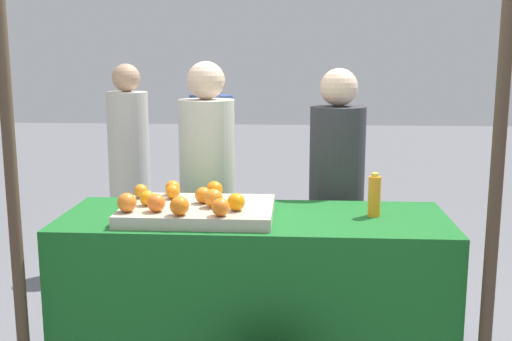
{
  "coord_description": "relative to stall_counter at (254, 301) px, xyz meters",
  "views": [
    {
      "loc": [
        0.2,
        -3.0,
        1.69
      ],
      "look_at": [
        0.0,
        0.15,
        1.1
      ],
      "focal_mm": 43.95,
      "sensor_mm": 36.0,
      "label": 1
    }
  ],
  "objects": [
    {
      "name": "juice_bottle",
      "position": [
        0.59,
        0.03,
        0.55
      ],
      "size": [
        0.06,
        0.06,
        0.22
      ],
      "color": "orange",
      "rests_on": "stall_counter"
    },
    {
      "name": "orange_7",
      "position": [
        -0.44,
        0.17,
        0.55
      ],
      "size": [
        0.08,
        0.08,
        0.08
      ],
      "primitive_type": "sphere",
      "color": "orange",
      "rests_on": "orange_tray"
    },
    {
      "name": "canopy_post_left",
      "position": [
        -1.04,
        -0.39,
        0.64
      ],
      "size": [
        0.06,
        0.06,
        2.17
      ],
      "primitive_type": "cylinder",
      "color": "#473828",
      "rests_on": "ground_plane"
    },
    {
      "name": "crowd_person_0",
      "position": [
        -0.43,
        1.6,
        0.3
      ],
      "size": [
        0.32,
        0.32,
        1.6
      ],
      "color": "#384C8C",
      "rests_on": "ground_plane"
    },
    {
      "name": "orange_5",
      "position": [
        -0.19,
        -0.08,
        0.55
      ],
      "size": [
        0.09,
        0.09,
        0.09
      ],
      "primitive_type": "sphere",
      "color": "orange",
      "rests_on": "orange_tray"
    },
    {
      "name": "orange_8",
      "position": [
        -0.21,
        0.13,
        0.55
      ],
      "size": [
        0.09,
        0.09,
        0.09
      ],
      "primitive_type": "sphere",
      "color": "orange",
      "rests_on": "orange_tray"
    },
    {
      "name": "orange_1",
      "position": [
        -0.08,
        -0.14,
        0.55
      ],
      "size": [
        0.08,
        0.08,
        0.08
      ],
      "primitive_type": "sphere",
      "color": "orange",
      "rests_on": "orange_tray"
    },
    {
      "name": "orange_3",
      "position": [
        -0.59,
        0.09,
        0.54
      ],
      "size": [
        0.07,
        0.07,
        0.07
      ],
      "primitive_type": "sphere",
      "color": "orange",
      "rests_on": "orange_tray"
    },
    {
      "name": "canopy_post_right",
      "position": [
        1.04,
        -0.39,
        0.64
      ],
      "size": [
        0.06,
        0.06,
        2.17
      ],
      "primitive_type": "cylinder",
      "color": "#473828",
      "rests_on": "ground_plane"
    },
    {
      "name": "vendor_left",
      "position": [
        -0.32,
        0.64,
        0.32
      ],
      "size": [
        0.33,
        0.33,
        1.64
      ],
      "color": "beige",
      "rests_on": "ground_plane"
    },
    {
      "name": "orange_9",
      "position": [
        -0.42,
        0.08,
        0.54
      ],
      "size": [
        0.07,
        0.07,
        0.07
      ],
      "primitive_type": "sphere",
      "color": "orange",
      "rests_on": "orange_tray"
    },
    {
      "name": "orange_6",
      "position": [
        -0.58,
        -0.2,
        0.55
      ],
      "size": [
        0.09,
        0.09,
        0.09
      ],
      "primitive_type": "sphere",
      "color": "orange",
      "rests_on": "orange_tray"
    },
    {
      "name": "orange_11",
      "position": [
        -0.25,
        -0.0,
        0.55
      ],
      "size": [
        0.08,
        0.08,
        0.08
      ],
      "primitive_type": "sphere",
      "color": "orange",
      "rests_on": "orange_tray"
    },
    {
      "name": "vendor_right",
      "position": [
        0.44,
        0.61,
        0.3
      ],
      "size": [
        0.32,
        0.32,
        1.61
      ],
      "color": "#333338",
      "rests_on": "ground_plane"
    },
    {
      "name": "stall_counter",
      "position": [
        0.0,
        0.0,
        0.0
      ],
      "size": [
        1.91,
        0.7,
        0.9
      ],
      "primitive_type": "cube",
      "color": "#196023",
      "rests_on": "ground_plane"
    },
    {
      "name": "crowd_person_1",
      "position": [
        -1.12,
        1.81,
        0.3
      ],
      "size": [
        0.32,
        0.32,
        1.61
      ],
      "color": "beige",
      "rests_on": "ground_plane"
    },
    {
      "name": "orange_4",
      "position": [
        -0.52,
        -0.07,
        0.54
      ],
      "size": [
        0.07,
        0.07,
        0.07
      ],
      "primitive_type": "sphere",
      "color": "orange",
      "rests_on": "orange_tray"
    },
    {
      "name": "orange_0",
      "position": [
        -0.33,
        -0.24,
        0.55
      ],
      "size": [
        0.09,
        0.09,
        0.09
      ],
      "primitive_type": "sphere",
      "color": "orange",
      "rests_on": "orange_tray"
    },
    {
      "name": "orange_10",
      "position": [
        -0.45,
        -0.18,
        0.55
      ],
      "size": [
        0.09,
        0.09,
        0.09
      ],
      "primitive_type": "sphere",
      "color": "orange",
      "rests_on": "orange_tray"
    },
    {
      "name": "orange_tray",
      "position": [
        -0.27,
        -0.04,
        0.48
      ],
      "size": [
        0.73,
        0.52,
        0.06
      ],
      "primitive_type": "cube",
      "color": "#B2AD99",
      "rests_on": "stall_counter"
    },
    {
      "name": "orange_2",
      "position": [
        -0.14,
        -0.25,
        0.55
      ],
      "size": [
        0.08,
        0.08,
        0.08
      ],
      "primitive_type": "sphere",
      "color": "orange",
      "rests_on": "orange_tray"
    }
  ]
}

